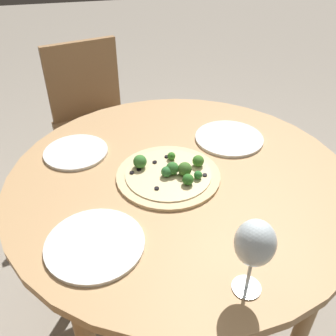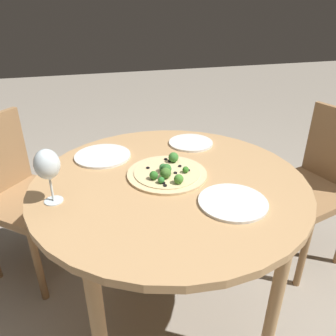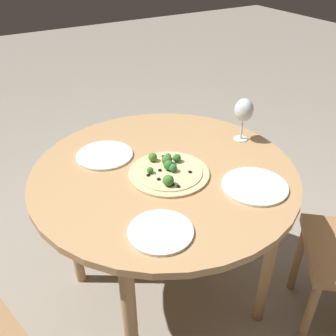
{
  "view_description": "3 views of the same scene",
  "coord_description": "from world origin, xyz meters",
  "views": [
    {
      "loc": [
        0.23,
        0.87,
        1.46
      ],
      "look_at": [
        0.04,
        -0.0,
        0.8
      ],
      "focal_mm": 40.0,
      "sensor_mm": 36.0,
      "label": 1
    },
    {
      "loc": [
        -1.05,
        0.3,
        1.39
      ],
      "look_at": [
        0.04,
        -0.0,
        0.8
      ],
      "focal_mm": 35.0,
      "sensor_mm": 36.0,
      "label": 2
    },
    {
      "loc": [
        1.07,
        -0.61,
        1.58
      ],
      "look_at": [
        0.04,
        -0.0,
        0.8
      ],
      "focal_mm": 40.0,
      "sensor_mm": 36.0,
      "label": 3
    }
  ],
  "objects": [
    {
      "name": "ground_plane",
      "position": [
        0.0,
        0.0,
        0.0
      ],
      "size": [
        12.0,
        12.0,
        0.0
      ],
      "primitive_type": "plane",
      "color": "gray"
    },
    {
      "name": "dining_table",
      "position": [
        0.0,
        0.0,
        0.68
      ],
      "size": [
        1.05,
        1.05,
        0.77
      ],
      "color": "tan",
      "rests_on": "ground_plane"
    },
    {
      "name": "chair",
      "position": [
        0.23,
        -0.91,
        0.49
      ],
      "size": [
        0.49,
        0.49,
        0.88
      ],
      "rotation": [
        0.0,
        0.0,
        -2.89
      ],
      "color": "#997047",
      "rests_on": "ground_plane"
    },
    {
      "name": "pizza",
      "position": [
        0.03,
        -0.0,
        0.78
      ],
      "size": [
        0.31,
        0.31,
        0.06
      ],
      "color": "#DBBC89",
      "rests_on": "dining_table"
    },
    {
      "name": "wine_glass",
      "position": [
        -0.04,
        0.42,
        0.91
      ],
      "size": [
        0.08,
        0.08,
        0.19
      ],
      "color": "silver",
      "rests_on": "dining_table"
    },
    {
      "name": "plate_near",
      "position": [
        0.27,
        0.23,
        0.78
      ],
      "size": [
        0.24,
        0.24,
        0.01
      ],
      "color": "silver",
      "rests_on": "dining_table"
    },
    {
      "name": "plate_far",
      "position": [
        -0.22,
        -0.16,
        0.78
      ],
      "size": [
        0.24,
        0.24,
        0.01
      ],
      "color": "silver",
      "rests_on": "dining_table"
    },
    {
      "name": "plate_side",
      "position": [
        0.31,
        -0.19,
        0.78
      ],
      "size": [
        0.21,
        0.21,
        0.01
      ],
      "color": "silver",
      "rests_on": "dining_table"
    }
  ]
}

